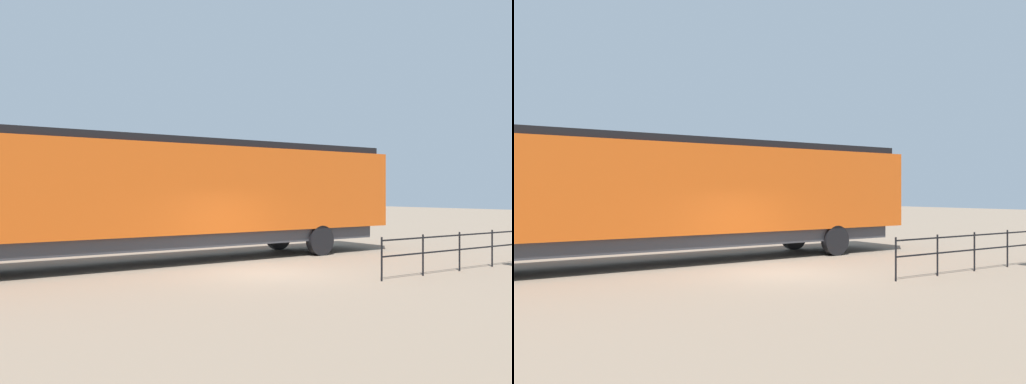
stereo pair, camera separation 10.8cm
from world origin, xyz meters
The scene contains 3 objects.
ground_plane centered at (0.00, 0.00, 0.00)m, with size 120.00×120.00×0.00m, color #84705B.
locomotive centered at (-3.79, -1.10, 2.29)m, with size 2.85×18.54×4.07m.
platform_fence centered at (2.91, 7.38, 0.74)m, with size 0.05×11.61×1.15m.
Camera 1 is at (13.03, -9.40, 2.33)m, focal length 39.29 mm.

